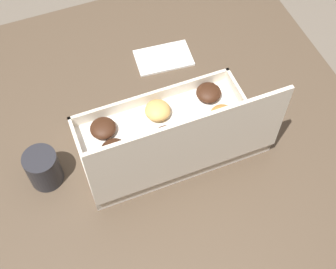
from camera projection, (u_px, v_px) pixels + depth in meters
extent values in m
plane|color=#6B6054|center=(156.00, 246.00, 1.74)|extent=(8.00, 8.00, 0.00)
cube|color=#4C3D2D|center=(149.00, 142.00, 1.12)|extent=(1.04, 1.01, 0.03)
cylinder|color=#4C3D2D|center=(228.00, 60.00, 1.76)|extent=(0.06, 0.06, 0.72)
cube|color=silver|center=(168.00, 138.00, 1.10)|extent=(0.42, 0.23, 0.01)
cube|color=beige|center=(151.00, 97.00, 1.14)|extent=(0.42, 0.01, 0.04)
cube|color=beige|center=(187.00, 173.00, 1.03)|extent=(0.42, 0.01, 0.04)
cube|color=beige|center=(247.00, 107.00, 1.13)|extent=(0.01, 0.23, 0.04)
cube|color=beige|center=(83.00, 161.00, 1.05)|extent=(0.01, 0.23, 0.04)
cube|color=beige|center=(190.00, 148.00, 0.93)|extent=(0.42, 0.01, 0.20)
ellipsoid|color=#381E11|center=(209.00, 93.00, 1.15)|extent=(0.06, 0.06, 0.03)
ellipsoid|color=tan|center=(158.00, 110.00, 1.12)|extent=(0.06, 0.06, 0.04)
ellipsoid|color=#381E11|center=(103.00, 128.00, 1.10)|extent=(0.06, 0.06, 0.03)
ellipsoid|color=#B77A38|center=(223.00, 115.00, 1.11)|extent=(0.06, 0.06, 0.04)
torus|color=#381E11|center=(166.00, 137.00, 1.09)|extent=(0.06, 0.06, 0.02)
ellipsoid|color=#381E11|center=(114.00, 150.00, 1.06)|extent=(0.06, 0.06, 0.03)
torus|color=#B77A38|center=(231.00, 142.00, 1.09)|extent=(0.06, 0.06, 0.02)
torus|color=#381E11|center=(181.00, 160.00, 1.06)|extent=(0.06, 0.06, 0.02)
torus|color=#381E11|center=(125.00, 178.00, 1.04)|extent=(0.06, 0.06, 0.02)
cylinder|color=#232328|center=(43.00, 168.00, 1.01)|extent=(0.07, 0.07, 0.09)
cylinder|color=black|center=(39.00, 159.00, 0.98)|extent=(0.06, 0.06, 0.01)
cube|color=white|center=(164.00, 58.00, 1.24)|extent=(0.15, 0.10, 0.01)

